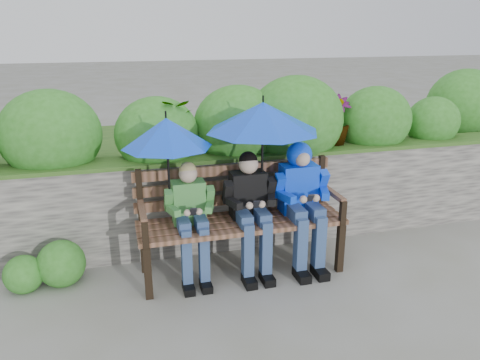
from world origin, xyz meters
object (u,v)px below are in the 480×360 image
object	(u,v)px
boy_right	(302,194)
umbrella_left	(167,133)
park_bench	(240,212)
boy_middle	(251,206)
umbrella_right	(263,117)
boy_left	(191,214)

from	to	relation	value
boy_right	umbrella_left	size ratio (longest dim) A/B	1.45
park_bench	boy_middle	xyz separation A→B (m)	(0.08, -0.10, 0.09)
boy_middle	umbrella_left	distance (m)	1.06
boy_middle	boy_right	bearing A→B (deg)	0.89
umbrella_left	umbrella_right	xyz separation A→B (m)	(0.88, 0.02, 0.09)
boy_left	umbrella_right	bearing A→B (deg)	5.50
umbrella_left	umbrella_right	world-z (taller)	umbrella_right
boy_right	umbrella_left	bearing A→B (deg)	178.04
umbrella_left	boy_right	bearing A→B (deg)	-1.96
park_bench	boy_right	xyz separation A→B (m)	(0.61, -0.09, 0.16)
boy_left	umbrella_left	bearing A→B (deg)	165.66
park_bench	umbrella_left	world-z (taller)	umbrella_left
umbrella_right	boy_right	bearing A→B (deg)	-9.59
boy_left	umbrella_left	distance (m)	0.79
park_bench	boy_left	xyz separation A→B (m)	(-0.49, -0.09, 0.06)
park_bench	boy_middle	bearing A→B (deg)	-49.15
boy_left	boy_right	world-z (taller)	boy_right
umbrella_right	park_bench	bearing A→B (deg)	173.99
boy_right	umbrella_left	distance (m)	1.44
umbrella_left	umbrella_right	size ratio (longest dim) A/B	0.81
boy_middle	boy_left	bearing A→B (deg)	179.39
boy_middle	umbrella_left	world-z (taller)	umbrella_left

